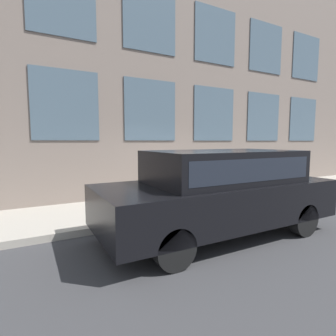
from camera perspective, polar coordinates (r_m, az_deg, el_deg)
ground_plane at (r=6.67m, az=5.48°, el=-10.85°), size 80.00×80.00×0.00m
sidewalk at (r=7.69m, az=0.23°, el=-8.00°), size 2.51×60.00×0.15m
building_facade at (r=9.08m, az=-4.32°, el=22.12°), size 0.33×40.00×8.93m
fire_hydrant at (r=6.86m, az=2.28°, el=-5.82°), size 0.31×0.43×0.74m
person at (r=6.62m, az=-2.35°, el=-1.78°), size 0.36×0.24×1.48m
parked_truck_black_near at (r=5.42m, az=11.25°, el=-4.16°), size 1.95×4.86×1.73m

